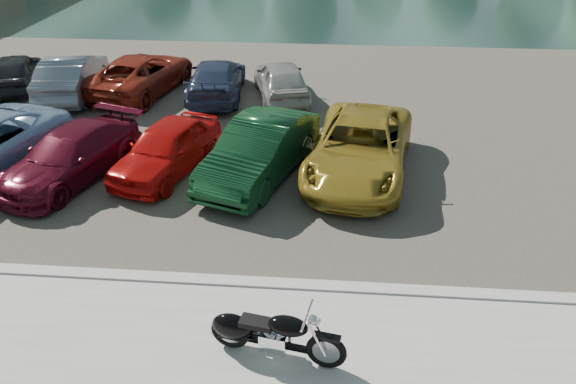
# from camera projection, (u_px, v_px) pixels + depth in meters

# --- Properties ---
(ground) EXTENTS (200.00, 200.00, 0.00)m
(ground) POSITION_uv_depth(u_px,v_px,m) (271.00, 365.00, 9.36)
(ground) COLOR #595447
(ground) RESTS_ON ground
(kerb) EXTENTS (60.00, 0.30, 0.14)m
(kerb) POSITION_uv_depth(u_px,v_px,m) (282.00, 285.00, 11.05)
(kerb) COLOR #A3A099
(kerb) RESTS_ON ground
(parking_lot) EXTENTS (60.00, 18.00, 0.04)m
(parking_lot) POSITION_uv_depth(u_px,v_px,m) (306.00, 116.00, 18.87)
(parking_lot) COLOR #413B35
(parking_lot) RESTS_ON ground
(motorcycle) EXTENTS (2.31, 0.84, 1.05)m
(motorcycle) POSITION_uv_depth(u_px,v_px,m) (265.00, 333.00, 9.22)
(motorcycle) COLOR black
(motorcycle) RESTS_ON promenade
(car_3) EXTENTS (3.12, 4.81, 1.30)m
(car_3) POSITION_uv_depth(u_px,v_px,m) (71.00, 155.00, 14.71)
(car_3) COLOR #560C1E
(car_3) RESTS_ON parking_lot
(car_4) EXTENTS (2.64, 4.27, 1.36)m
(car_4) POSITION_uv_depth(u_px,v_px,m) (167.00, 148.00, 15.04)
(car_4) COLOR red
(car_4) RESTS_ON parking_lot
(car_5) EXTENTS (3.03, 4.92, 1.53)m
(car_5) POSITION_uv_depth(u_px,v_px,m) (260.00, 150.00, 14.70)
(car_5) COLOR #0F391C
(car_5) RESTS_ON parking_lot
(car_6) EXTENTS (3.33, 5.73, 1.50)m
(car_6) POSITION_uv_depth(u_px,v_px,m) (360.00, 148.00, 14.89)
(car_6) COLOR #A98A27
(car_6) RESTS_ON parking_lot
(car_8) EXTENTS (2.65, 4.12, 1.31)m
(car_8) POSITION_uv_depth(u_px,v_px,m) (16.00, 71.00, 20.91)
(car_8) COLOR black
(car_8) RESTS_ON parking_lot
(car_9) EXTENTS (2.18, 4.69, 1.49)m
(car_9) POSITION_uv_depth(u_px,v_px,m) (72.00, 76.00, 20.15)
(car_9) COLOR slate
(car_9) RESTS_ON parking_lot
(car_10) EXTENTS (3.30, 5.39, 1.40)m
(car_10) POSITION_uv_depth(u_px,v_px,m) (141.00, 74.00, 20.52)
(car_10) COLOR maroon
(car_10) RESTS_ON parking_lot
(car_11) EXTENTS (2.20, 4.68, 1.32)m
(car_11) POSITION_uv_depth(u_px,v_px,m) (216.00, 79.00, 20.12)
(car_11) COLOR navy
(car_11) RESTS_ON parking_lot
(car_12) EXTENTS (2.58, 4.31, 1.37)m
(car_12) POSITION_uv_depth(u_px,v_px,m) (281.00, 80.00, 19.96)
(car_12) COLOR #A4A39F
(car_12) RESTS_ON parking_lot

